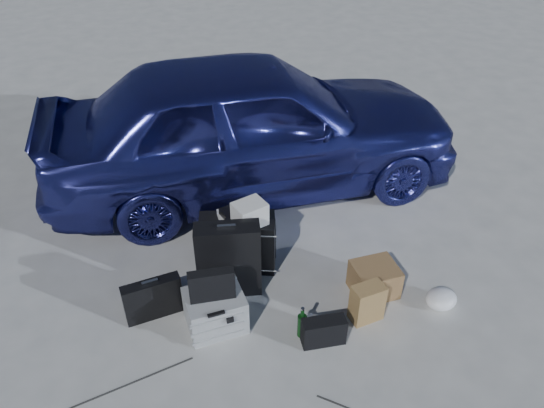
{
  "coord_description": "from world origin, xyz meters",
  "views": [
    {
      "loc": [
        -0.5,
        -3.03,
        3.51
      ],
      "look_at": [
        0.18,
        0.85,
        0.66
      ],
      "focal_mm": 35.0,
      "sensor_mm": 36.0,
      "label": 1
    }
  ],
  "objects_px": {
    "car": "(252,124)",
    "suitcase_right": "(250,247)",
    "cardboard_box": "(374,279)",
    "suitcase_left": "(229,260)",
    "briefcase": "(153,299)",
    "pelican_case": "(215,310)",
    "green_bottle": "(302,322)",
    "duffel_bag": "(238,235)"
  },
  "relations": [
    {
      "from": "duffel_bag",
      "to": "green_bottle",
      "type": "distance_m",
      "value": 1.25
    },
    {
      "from": "suitcase_left",
      "to": "green_bottle",
      "type": "distance_m",
      "value": 0.86
    },
    {
      "from": "car",
      "to": "pelican_case",
      "type": "height_order",
      "value": "car"
    },
    {
      "from": "car",
      "to": "suitcase_right",
      "type": "relative_size",
      "value": 8.26
    },
    {
      "from": "car",
      "to": "briefcase",
      "type": "xyz_separation_m",
      "value": [
        -1.15,
        -1.93,
        -0.59
      ]
    },
    {
      "from": "pelican_case",
      "to": "green_bottle",
      "type": "bearing_deg",
      "value": -29.19
    },
    {
      "from": "briefcase",
      "to": "pelican_case",
      "type": "bearing_deg",
      "value": -35.39
    },
    {
      "from": "briefcase",
      "to": "suitcase_left",
      "type": "height_order",
      "value": "suitcase_left"
    },
    {
      "from": "car",
      "to": "suitcase_left",
      "type": "bearing_deg",
      "value": 160.18
    },
    {
      "from": "car",
      "to": "green_bottle",
      "type": "height_order",
      "value": "car"
    },
    {
      "from": "car",
      "to": "pelican_case",
      "type": "relative_size",
      "value": 9.64
    },
    {
      "from": "suitcase_left",
      "to": "duffel_bag",
      "type": "xyz_separation_m",
      "value": [
        0.14,
        0.56,
        -0.18
      ]
    },
    {
      "from": "car",
      "to": "cardboard_box",
      "type": "xyz_separation_m",
      "value": [
        0.82,
        -1.98,
        -0.64
      ]
    },
    {
      "from": "car",
      "to": "briefcase",
      "type": "relative_size",
      "value": 9.21
    },
    {
      "from": "briefcase",
      "to": "green_bottle",
      "type": "bearing_deg",
      "value": -33.73
    },
    {
      "from": "suitcase_right",
      "to": "green_bottle",
      "type": "height_order",
      "value": "suitcase_right"
    },
    {
      "from": "duffel_bag",
      "to": "suitcase_left",
      "type": "bearing_deg",
      "value": -97.17
    },
    {
      "from": "car",
      "to": "pelican_case",
      "type": "xyz_separation_m",
      "value": [
        -0.64,
        -2.13,
        -0.61
      ]
    },
    {
      "from": "car",
      "to": "suitcase_right",
      "type": "distance_m",
      "value": 1.6
    },
    {
      "from": "green_bottle",
      "to": "suitcase_right",
      "type": "bearing_deg",
      "value": 109.22
    },
    {
      "from": "pelican_case",
      "to": "suitcase_left",
      "type": "height_order",
      "value": "suitcase_left"
    },
    {
      "from": "briefcase",
      "to": "cardboard_box",
      "type": "relative_size",
      "value": 1.28
    },
    {
      "from": "pelican_case",
      "to": "cardboard_box",
      "type": "relative_size",
      "value": 1.22
    },
    {
      "from": "briefcase",
      "to": "suitcase_left",
      "type": "distance_m",
      "value": 0.73
    },
    {
      "from": "pelican_case",
      "to": "suitcase_right",
      "type": "distance_m",
      "value": 0.75
    },
    {
      "from": "cardboard_box",
      "to": "suitcase_left",
      "type": "bearing_deg",
      "value": 169.13
    },
    {
      "from": "briefcase",
      "to": "green_bottle",
      "type": "height_order",
      "value": "briefcase"
    },
    {
      "from": "car",
      "to": "suitcase_left",
      "type": "relative_size",
      "value": 6.22
    },
    {
      "from": "pelican_case",
      "to": "cardboard_box",
      "type": "height_order",
      "value": "pelican_case"
    },
    {
      "from": "suitcase_left",
      "to": "duffel_bag",
      "type": "relative_size",
      "value": 0.99
    },
    {
      "from": "car",
      "to": "cardboard_box",
      "type": "distance_m",
      "value": 2.24
    },
    {
      "from": "green_bottle",
      "to": "car",
      "type": "bearing_deg",
      "value": 91.4
    },
    {
      "from": "suitcase_left",
      "to": "suitcase_right",
      "type": "height_order",
      "value": "suitcase_left"
    },
    {
      "from": "suitcase_left",
      "to": "green_bottle",
      "type": "relative_size",
      "value": 2.4
    },
    {
      "from": "cardboard_box",
      "to": "duffel_bag",
      "type": "bearing_deg",
      "value": 144.93
    },
    {
      "from": "car",
      "to": "duffel_bag",
      "type": "bearing_deg",
      "value": 159.78
    },
    {
      "from": "car",
      "to": "duffel_bag",
      "type": "relative_size",
      "value": 6.15
    },
    {
      "from": "suitcase_left",
      "to": "duffel_bag",
      "type": "bearing_deg",
      "value": 79.85
    },
    {
      "from": "pelican_case",
      "to": "cardboard_box",
      "type": "bearing_deg",
      "value": -4.48
    },
    {
      "from": "car",
      "to": "green_bottle",
      "type": "distance_m",
      "value": 2.45
    },
    {
      "from": "pelican_case",
      "to": "suitcase_left",
      "type": "distance_m",
      "value": 0.47
    },
    {
      "from": "cardboard_box",
      "to": "pelican_case",
      "type": "bearing_deg",
      "value": -174.1
    }
  ]
}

